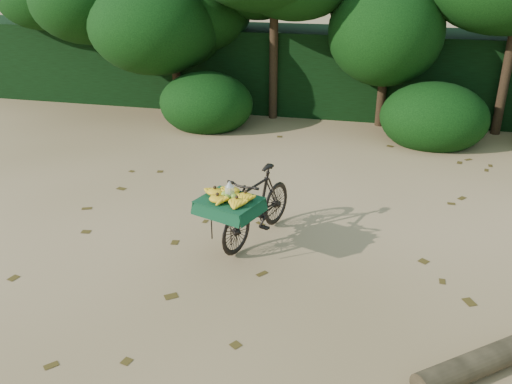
# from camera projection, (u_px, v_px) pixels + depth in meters

# --- Properties ---
(ground) EXTENTS (80.00, 80.00, 0.00)m
(ground) POSITION_uv_depth(u_px,v_px,m) (326.00, 241.00, 6.89)
(ground) COLOR tan
(ground) RESTS_ON ground
(vendor_bicycle) EXTENTS (1.05, 1.73, 0.93)m
(vendor_bicycle) POSITION_uv_depth(u_px,v_px,m) (256.00, 205.00, 6.75)
(vendor_bicycle) COLOR black
(vendor_bicycle) RESTS_ON ground
(hedge_backdrop) EXTENTS (26.00, 1.80, 1.80)m
(hedge_backdrop) POSITION_uv_depth(u_px,v_px,m) (361.00, 72.00, 12.12)
(hedge_backdrop) COLOR black
(hedge_backdrop) RESTS_ON ground
(tree_row) EXTENTS (14.50, 2.00, 4.00)m
(tree_row) POSITION_uv_depth(u_px,v_px,m) (331.00, 24.00, 11.10)
(tree_row) COLOR black
(tree_row) RESTS_ON ground
(bush_clumps) EXTENTS (8.80, 1.70, 0.90)m
(bush_clumps) POSITION_uv_depth(u_px,v_px,m) (379.00, 117.00, 10.42)
(bush_clumps) COLOR black
(bush_clumps) RESTS_ON ground
(leaf_litter) EXTENTS (7.00, 7.30, 0.01)m
(leaf_litter) POSITION_uv_depth(u_px,v_px,m) (332.00, 218.00, 7.46)
(leaf_litter) COLOR #473512
(leaf_litter) RESTS_ON ground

